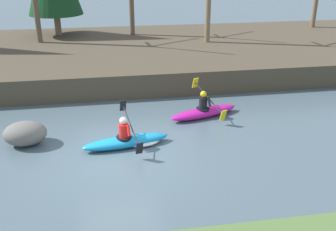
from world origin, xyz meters
The scene contains 5 objects.
ground_plane centered at (0.00, 0.00, 0.00)m, with size 90.00×90.00×0.00m, color #4C606B.
riverbank_far centered at (0.00, 10.09, 0.51)m, with size 44.00×10.84×1.02m.
kayaker_lead centered at (3.31, 2.49, 0.22)m, with size 2.76×2.02×1.20m.
kayaker_middle centered at (0.42, 0.62, 0.20)m, with size 2.79×2.06×1.20m.
boulder_midstream centered at (-2.78, 1.28, 0.38)m, with size 1.33×1.04×0.75m.
Camera 1 is at (-0.21, -10.35, 5.70)m, focal length 42.00 mm.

